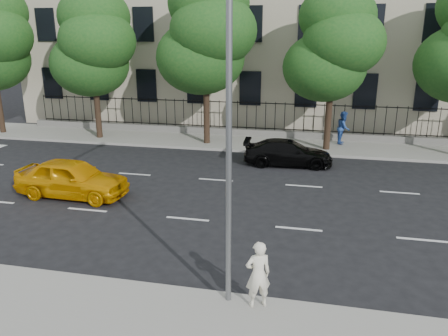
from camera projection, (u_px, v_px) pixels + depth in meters
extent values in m
plane|color=black|center=(164.00, 251.00, 13.55)|extent=(120.00, 120.00, 0.00)
cube|color=gray|center=(104.00, 331.00, 9.80)|extent=(60.00, 4.00, 0.15)
cube|color=gray|center=(242.00, 142.00, 26.60)|extent=(60.00, 4.00, 0.15)
cube|color=slate|center=(247.00, 132.00, 28.10)|extent=(30.00, 0.50, 0.40)
cube|color=black|center=(247.00, 128.00, 28.01)|extent=(28.80, 0.05, 0.05)
cube|color=black|center=(247.00, 103.00, 27.54)|extent=(28.80, 0.05, 0.05)
cylinder|color=slate|center=(229.00, 143.00, 9.67)|extent=(0.14, 0.14, 8.00)
cylinder|color=#382619|center=(0.00, 108.00, 28.58)|extent=(0.36, 0.36, 3.15)
cylinder|color=#382619|center=(98.00, 114.00, 27.19)|extent=(0.36, 0.36, 2.97)
ellipsoid|color=#194C19|center=(90.00, 64.00, 26.67)|extent=(4.75, 4.75, 3.90)
ellipsoid|color=#194C19|center=(98.00, 41.00, 25.61)|extent=(4.50, 4.50, 3.70)
ellipsoid|color=#194C19|center=(94.00, 17.00, 25.84)|extent=(4.25, 4.25, 3.50)
cylinder|color=#382619|center=(207.00, 115.00, 25.73)|extent=(0.36, 0.36, 3.32)
ellipsoid|color=#194C19|center=(200.00, 58.00, 25.12)|extent=(5.13, 5.13, 4.21)
ellipsoid|color=#194C19|center=(213.00, 31.00, 24.03)|extent=(4.86, 4.86, 4.00)
ellipsoid|color=#194C19|center=(209.00, 3.00, 24.23)|extent=(4.59, 4.59, 3.78)
cylinder|color=#382619|center=(328.00, 122.00, 24.36)|extent=(0.36, 0.36, 3.08)
ellipsoid|color=#194C19|center=(324.00, 67.00, 23.84)|extent=(4.56, 4.56, 3.74)
ellipsoid|color=#194C19|center=(344.00, 42.00, 22.80)|extent=(4.32, 4.32, 3.55)
ellipsoid|color=#194C19|center=(337.00, 16.00, 23.04)|extent=(4.08, 4.08, 3.36)
imported|color=orange|center=(72.00, 178.00, 17.86)|extent=(4.69, 2.02, 1.58)
imported|color=black|center=(288.00, 153.00, 22.18)|extent=(4.58, 2.10, 1.30)
imported|color=white|center=(258.00, 274.00, 10.36)|extent=(0.74, 0.63, 1.70)
imported|color=#274B9A|center=(343.00, 128.00, 25.77)|extent=(0.87, 1.04, 1.93)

